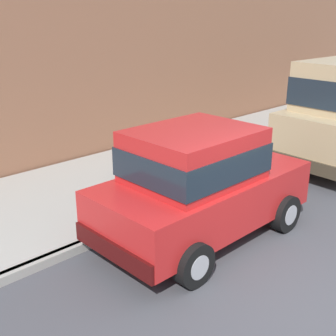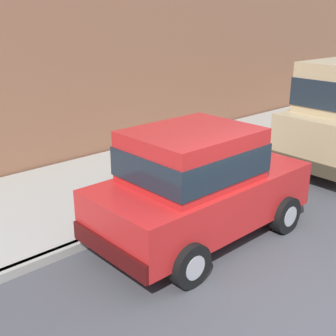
{
  "view_description": "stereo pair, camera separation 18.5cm",
  "coord_description": "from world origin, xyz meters",
  "views": [
    {
      "loc": [
        2.11,
        -4.56,
        3.55
      ],
      "look_at": [
        -3.31,
        0.67,
        0.85
      ],
      "focal_mm": 46.78,
      "sensor_mm": 36.0,
      "label": 1
    },
    {
      "loc": [
        2.24,
        -4.42,
        3.55
      ],
      "look_at": [
        -3.31,
        0.67,
        0.85
      ],
      "focal_mm": 46.78,
      "sensor_mm": 36.0,
      "label": 2
    }
  ],
  "objects": [
    {
      "name": "dog_black",
      "position": [
        -4.91,
        1.05,
        0.43
      ],
      "size": [
        0.71,
        0.38,
        0.49
      ],
      "color": "black",
      "rests_on": "sidewalk"
    },
    {
      "name": "curb",
      "position": [
        -3.2,
        0.0,
        0.07
      ],
      "size": [
        0.16,
        64.0,
        0.14
      ],
      "primitive_type": "cube",
      "color": "gray",
      "rests_on": "ground"
    },
    {
      "name": "car_red_hatchback",
      "position": [
        -2.21,
        0.3,
        0.98
      ],
      "size": [
        1.97,
        3.81,
        1.88
      ],
      "color": "red",
      "rests_on": "ground"
    },
    {
      "name": "ground_plane",
      "position": [
        0.0,
        0.0,
        0.0
      ],
      "size": [
        80.0,
        80.0,
        0.0
      ],
      "primitive_type": "plane",
      "color": "#424247"
    },
    {
      "name": "building_facade",
      "position": [
        -7.1,
        4.55,
        2.05
      ],
      "size": [
        0.5,
        20.0,
        4.1
      ],
      "primitive_type": "cube",
      "color": "#8C5B42",
      "rests_on": "ground"
    },
    {
      "name": "sidewalk",
      "position": [
        -5.0,
        0.0,
        0.07
      ],
      "size": [
        3.6,
        64.0,
        0.14
      ],
      "primitive_type": "cube",
      "color": "#99968E",
      "rests_on": "ground"
    }
  ]
}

